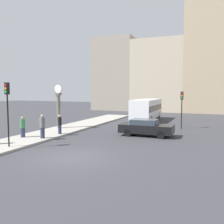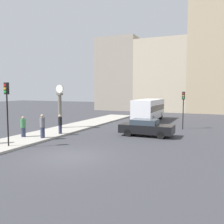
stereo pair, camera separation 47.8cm
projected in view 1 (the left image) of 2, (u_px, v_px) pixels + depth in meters
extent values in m
plane|color=#38383D|center=(72.00, 157.00, 14.07)|extent=(120.00, 120.00, 0.00)
cube|color=#A39E93|center=(76.00, 126.00, 25.50)|extent=(3.33, 24.19, 0.15)
cube|color=gray|center=(114.00, 74.00, 47.64)|extent=(7.71, 5.00, 13.56)
cube|color=#B7A88E|center=(158.00, 76.00, 44.51)|extent=(9.07, 5.00, 12.65)
cube|color=tan|center=(223.00, 56.00, 40.32)|extent=(11.85, 5.00, 18.46)
cube|color=black|center=(146.00, 129.00, 20.57)|extent=(4.37, 1.79, 0.69)
cube|color=#2D3842|center=(144.00, 122.00, 20.59)|extent=(2.10, 1.61, 0.43)
cylinder|color=black|center=(164.00, 132.00, 20.81)|extent=(0.63, 0.22, 0.63)
cylinder|color=black|center=(161.00, 135.00, 19.37)|extent=(0.63, 0.22, 0.63)
cylinder|color=black|center=(133.00, 130.00, 21.83)|extent=(0.63, 0.22, 0.63)
cylinder|color=black|center=(128.00, 133.00, 20.39)|extent=(0.63, 0.22, 0.63)
cube|color=silver|center=(146.00, 109.00, 30.81)|extent=(2.34, 7.03, 2.27)
cube|color=#1E232D|center=(146.00, 108.00, 30.80)|extent=(2.36, 6.89, 0.68)
cylinder|color=black|center=(158.00, 116.00, 32.52)|extent=(0.28, 0.90, 0.90)
cylinder|color=black|center=(143.00, 115.00, 33.30)|extent=(0.28, 0.90, 0.90)
cylinder|color=black|center=(150.00, 119.00, 28.51)|extent=(0.28, 0.90, 0.90)
cylinder|color=black|center=(133.00, 119.00, 29.28)|extent=(0.28, 0.90, 0.90)
cylinder|color=black|center=(8.00, 121.00, 15.94)|extent=(0.09, 0.09, 3.35)
cube|color=black|center=(7.00, 88.00, 15.76)|extent=(0.26, 0.20, 0.76)
cylinder|color=red|center=(5.00, 85.00, 15.63)|extent=(0.15, 0.04, 0.15)
cylinder|color=orange|center=(5.00, 88.00, 15.65)|extent=(0.15, 0.04, 0.15)
cylinder|color=green|center=(6.00, 92.00, 15.66)|extent=(0.15, 0.04, 0.15)
cylinder|color=black|center=(182.00, 114.00, 24.20)|extent=(0.09, 0.09, 2.87)
cube|color=black|center=(182.00, 96.00, 24.04)|extent=(0.26, 0.20, 0.76)
cylinder|color=red|center=(182.00, 93.00, 23.91)|extent=(0.15, 0.04, 0.15)
cylinder|color=orange|center=(182.00, 96.00, 23.93)|extent=(0.15, 0.04, 0.15)
cylinder|color=green|center=(182.00, 98.00, 23.95)|extent=(0.15, 0.04, 0.15)
cylinder|color=#666056|center=(59.00, 112.00, 23.92)|extent=(0.35, 0.35, 3.14)
cube|color=#666056|center=(58.00, 94.00, 23.78)|extent=(0.45, 0.45, 0.21)
cylinder|color=#666056|center=(58.00, 89.00, 23.73)|extent=(0.87, 0.04, 0.87)
cylinder|color=white|center=(58.00, 89.00, 23.73)|extent=(0.81, 0.06, 0.81)
cylinder|color=#2D334C|center=(23.00, 133.00, 19.24)|extent=(0.34, 0.34, 0.72)
cylinder|color=#387A47|center=(23.00, 124.00, 19.18)|extent=(0.40, 0.40, 0.68)
sphere|color=tan|center=(22.00, 118.00, 19.14)|extent=(0.20, 0.20, 0.20)
cylinder|color=#2D334C|center=(43.00, 133.00, 18.85)|extent=(0.33, 0.33, 0.81)
cylinder|color=slate|center=(42.00, 122.00, 18.78)|extent=(0.38, 0.38, 0.76)
sphere|color=tan|center=(42.00, 116.00, 18.74)|extent=(0.22, 0.22, 0.22)
cylinder|color=#2D334C|center=(60.00, 130.00, 20.69)|extent=(0.28, 0.28, 0.72)
cylinder|color=black|center=(60.00, 121.00, 20.63)|extent=(0.33, 0.33, 0.67)
sphere|color=tan|center=(59.00, 116.00, 20.59)|extent=(0.22, 0.22, 0.22)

